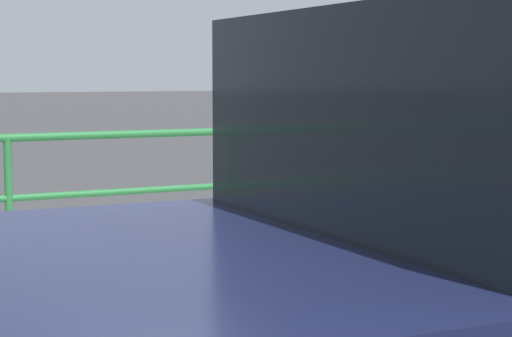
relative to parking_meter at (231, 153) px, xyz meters
name	(u,v)px	position (x,y,z in m)	size (l,w,h in m)	color
sidewalk_curb	(201,309)	(0.39, 1.30, -1.12)	(36.00, 3.37, 0.13)	#ADA8A0
parking_meter	(231,153)	(0.00, 0.00, 0.00)	(0.18, 0.18, 1.46)	slate
pedestrian_at_meter	(316,152)	(0.55, 0.13, -0.02)	(0.64, 0.67, 1.79)	slate
background_railing	(129,168)	(0.39, 2.70, -0.34)	(24.06, 0.06, 1.02)	#1E602D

